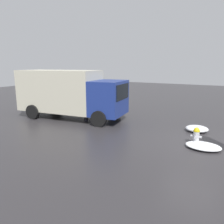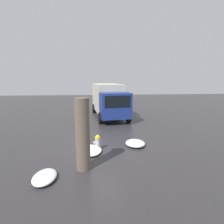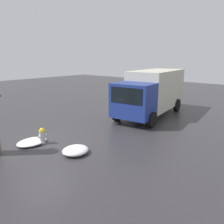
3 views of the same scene
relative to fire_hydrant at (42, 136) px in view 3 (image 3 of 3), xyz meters
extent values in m
plane|color=#333033|center=(0.00, 0.00, -0.39)|extent=(60.00, 60.00, 0.00)
cylinder|color=#B7B7BC|center=(0.00, 0.00, -0.10)|extent=(0.26, 0.26, 0.59)
cylinder|color=yellow|center=(0.00, 0.00, 0.23)|extent=(0.27, 0.27, 0.07)
sphere|color=yellow|center=(0.00, 0.00, 0.26)|extent=(0.22, 0.22, 0.22)
cylinder|color=#B7B7BC|center=(0.00, 0.17, -0.03)|extent=(0.11, 0.10, 0.11)
cylinder|color=#B7B7BC|center=(-0.18, 0.00, -0.03)|extent=(0.10, 0.09, 0.09)
cylinder|color=#B7B7BC|center=(0.18, -0.01, -0.03)|extent=(0.10, 0.09, 0.09)
cube|color=navy|center=(5.21, -1.46, 1.06)|extent=(2.00, 2.53, 2.01)
cube|color=black|center=(4.34, -1.57, 1.47)|extent=(0.26, 1.95, 0.89)
cube|color=beige|center=(8.64, -1.05, 1.35)|extent=(5.41, 2.94, 2.58)
cylinder|color=black|center=(5.43, -2.61, 0.06)|extent=(0.93, 0.39, 0.90)
cylinder|color=black|center=(5.16, -0.29, 0.06)|extent=(0.93, 0.39, 0.90)
cylinder|color=black|center=(10.06, -2.06, 0.06)|extent=(0.93, 0.39, 0.90)
cylinder|color=black|center=(9.78, 0.26, 0.06)|extent=(0.93, 0.39, 0.90)
cylinder|color=#23232D|center=(6.49, -0.92, -0.02)|extent=(0.23, 0.23, 0.75)
cylinder|color=#3F5947|center=(6.49, -0.92, 0.67)|extent=(0.34, 0.34, 0.63)
sphere|color=tan|center=(6.49, -0.92, 1.09)|extent=(0.20, 0.20, 0.20)
ellipsoid|color=white|center=(-0.35, 0.34, -0.29)|extent=(1.40, 1.04, 0.21)
ellipsoid|color=white|center=(0.26, -2.01, -0.24)|extent=(1.12, 1.03, 0.30)
camera|label=1|loc=(-1.25, 9.55, 3.00)|focal=35.00mm
camera|label=2|loc=(-8.44, 0.05, 3.17)|focal=28.00mm
camera|label=3|loc=(-5.18, -8.59, 3.50)|focal=35.00mm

